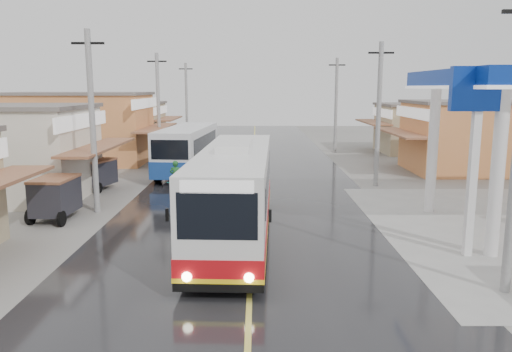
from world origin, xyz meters
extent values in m
plane|color=slate|center=(0.00, 0.00, 0.00)|extent=(120.00, 120.00, 0.00)
cube|color=black|center=(0.00, 15.00, 0.01)|extent=(12.00, 90.00, 0.02)
cube|color=#D8CC4C|center=(0.00, 15.00, 0.02)|extent=(0.15, 90.00, 0.01)
cylinder|color=white|center=(8.00, 9.00, 2.75)|extent=(0.44, 0.44, 5.50)
cylinder|color=white|center=(8.00, 3.00, 2.75)|extent=(0.44, 0.44, 5.50)
cube|color=white|center=(7.20, 3.00, 3.00)|extent=(0.25, 0.25, 6.00)
cube|color=navy|center=(7.20, 3.00, 5.50)|extent=(1.80, 0.30, 1.40)
cube|color=silver|center=(-0.58, 4.96, 1.94)|extent=(2.81, 11.44, 2.79)
cube|color=black|center=(-0.58, 4.96, 0.45)|extent=(2.84, 11.46, 0.28)
cube|color=#B80F15|center=(-0.58, 4.96, 0.92)|extent=(2.86, 11.48, 0.52)
cube|color=yellow|center=(-0.58, 4.96, 0.61)|extent=(2.87, 11.49, 0.13)
cube|color=black|center=(-0.56, 5.43, 2.24)|extent=(2.76, 9.08, 0.95)
cube|color=black|center=(-0.80, -0.67, 2.34)|extent=(2.07, 0.20, 1.23)
cube|color=black|center=(-0.36, 10.58, 2.34)|extent=(2.07, 0.20, 1.04)
cube|color=white|center=(-0.80, -0.67, 3.10)|extent=(1.87, 0.19, 0.33)
cube|color=silver|center=(-0.58, 4.96, 3.47)|extent=(1.25, 2.88, 0.28)
cylinder|color=black|center=(-1.77, 1.03, 0.54)|extent=(0.37, 1.05, 1.04)
cylinder|color=black|center=(0.29, 0.94, 0.54)|extent=(0.37, 1.05, 1.04)
cylinder|color=black|center=(-1.47, 8.59, 0.54)|extent=(0.37, 1.05, 1.04)
cylinder|color=black|center=(0.60, 8.51, 0.54)|extent=(0.37, 1.05, 1.04)
sphere|color=#FFF2CC|center=(-1.61, -0.70, 0.73)|extent=(0.28, 0.28, 0.26)
sphere|color=#FFF2CC|center=(0.00, -0.77, 0.73)|extent=(0.28, 0.28, 0.26)
cube|color=black|center=(-2.12, -0.36, 2.29)|extent=(0.08, 0.08, 0.33)
cube|color=black|center=(0.54, -0.47, 2.29)|extent=(0.08, 0.08, 0.33)
cube|color=silver|center=(-4.25, 19.07, 1.78)|extent=(3.15, 9.21, 2.51)
cube|color=#1B4499|center=(-4.25, 19.07, 0.92)|extent=(3.19, 9.25, 1.00)
cube|color=black|center=(-4.25, 19.07, 2.13)|extent=(3.06, 7.71, 0.90)
cube|color=black|center=(-4.62, 14.61, 2.13)|extent=(2.11, 0.29, 1.11)
cylinder|color=black|center=(-5.60, 15.96, 0.52)|extent=(0.38, 1.03, 1.00)
cylinder|color=black|center=(-3.44, 15.78, 0.52)|extent=(0.38, 1.03, 1.00)
cylinder|color=black|center=(-5.07, 22.36, 0.52)|extent=(0.38, 1.03, 1.00)
cylinder|color=black|center=(-2.91, 22.19, 0.52)|extent=(0.38, 1.03, 1.00)
imported|color=black|center=(-3.78, 11.46, 0.49)|extent=(0.93, 1.95, 0.98)
imported|color=#21642B|center=(-3.78, 11.24, 1.20)|extent=(0.65, 0.48, 1.64)
cube|color=#26262D|center=(-8.27, 7.59, 1.03)|extent=(1.51, 2.22, 1.40)
cube|color=brown|center=(-8.27, 7.59, 1.78)|extent=(1.56, 2.28, 0.11)
cylinder|color=black|center=(-9.06, 6.87, 0.32)|extent=(0.23, 0.66, 0.65)
cylinder|color=black|center=(-8.99, 8.38, 0.32)|extent=(0.23, 0.66, 0.65)
cylinder|color=black|center=(-7.67, 6.59, 0.32)|extent=(0.16, 0.65, 0.65)
cube|color=#26262D|center=(-8.49, 13.97, 0.93)|extent=(1.78, 2.24, 1.28)
cube|color=brown|center=(-8.49, 13.97, 1.62)|extent=(1.84, 2.31, 0.10)
cylinder|color=black|center=(-9.34, 13.50, 0.29)|extent=(0.33, 0.62, 0.59)
cylinder|color=black|center=(-8.96, 14.83, 0.29)|extent=(0.33, 0.62, 0.59)
cylinder|color=black|center=(-8.17, 12.96, 0.29)|extent=(0.28, 0.60, 0.59)
camera|label=1|loc=(0.18, -12.90, 5.54)|focal=35.00mm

